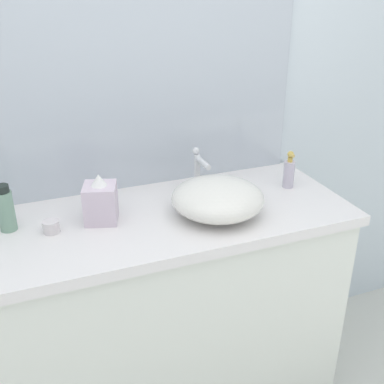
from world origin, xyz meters
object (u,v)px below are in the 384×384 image
object	(u,v)px
soap_dispenser	(289,172)
tissue_box	(101,201)
sink_basin	(218,198)
candle_jar	(51,227)
lotion_bottle	(6,209)

from	to	relation	value
soap_dispenser	tissue_box	bearing A→B (deg)	-179.36
sink_basin	candle_jar	bearing A→B (deg)	172.34
sink_basin	tissue_box	world-z (taller)	tissue_box
soap_dispenser	tissue_box	size ratio (longest dim) A/B	0.87
sink_basin	candle_jar	distance (m)	0.58
lotion_bottle	tissue_box	distance (m)	0.31
candle_jar	soap_dispenser	bearing A→B (deg)	1.76
sink_basin	tissue_box	bearing A→B (deg)	166.27
soap_dispenser	candle_jar	distance (m)	0.93
lotion_bottle	soap_dispenser	bearing A→B (deg)	-2.23
tissue_box	soap_dispenser	bearing A→B (deg)	0.64
candle_jar	sink_basin	bearing A→B (deg)	-7.66
sink_basin	lotion_bottle	xyz separation A→B (m)	(-0.71, 0.15, 0.02)
soap_dispenser	lotion_bottle	distance (m)	1.07
soap_dispenser	tissue_box	xyz separation A→B (m)	(-0.76, -0.01, 0.01)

